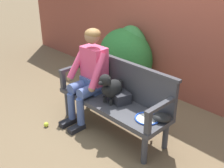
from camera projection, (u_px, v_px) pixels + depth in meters
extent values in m
plane|color=brown|center=(112.00, 129.00, 3.78)|extent=(40.00, 40.00, 0.00)
cube|color=brown|center=(184.00, 25.00, 4.23)|extent=(8.00, 0.30, 2.35)
ellipsoid|color=#337538|center=(131.00, 57.00, 4.80)|extent=(0.70, 0.49, 1.09)
ellipsoid|color=#286B2D|center=(125.00, 58.00, 4.82)|extent=(1.05, 0.76, 1.03)
cube|color=#38383D|center=(112.00, 103.00, 3.60)|extent=(1.61, 0.52, 0.06)
cylinder|color=#38383D|center=(68.00, 104.00, 4.04)|extent=(0.07, 0.07, 0.37)
cylinder|color=#38383D|center=(144.00, 149.00, 3.10)|extent=(0.07, 0.07, 0.37)
cylinder|color=#38383D|center=(89.00, 95.00, 4.29)|extent=(0.07, 0.07, 0.37)
cylinder|color=#38383D|center=(165.00, 135.00, 3.35)|extent=(0.07, 0.07, 0.37)
cube|color=#38383D|center=(124.00, 80.00, 3.63)|extent=(1.61, 0.05, 0.46)
cube|color=#38383D|center=(125.00, 62.00, 3.53)|extent=(1.65, 0.06, 0.04)
cube|color=#38383D|center=(63.00, 80.00, 3.89)|extent=(0.06, 0.06, 0.24)
cube|color=#38383D|center=(75.00, 67.00, 3.97)|extent=(0.06, 0.52, 0.04)
cube|color=#38383D|center=(148.00, 124.00, 2.91)|extent=(0.06, 0.06, 0.24)
cube|color=#38383D|center=(162.00, 105.00, 2.98)|extent=(0.06, 0.52, 0.04)
cube|color=black|center=(68.00, 122.00, 3.87)|extent=(0.10, 0.24, 0.07)
cylinder|color=#475B93|center=(71.00, 106.00, 3.82)|extent=(0.10, 0.10, 0.38)
cylinder|color=#475B93|center=(80.00, 86.00, 3.82)|extent=(0.15, 0.33, 0.15)
cube|color=black|center=(77.00, 128.00, 3.74)|extent=(0.10, 0.24, 0.07)
cylinder|color=#475B93|center=(81.00, 112.00, 3.69)|extent=(0.10, 0.10, 0.38)
cylinder|color=#475B93|center=(89.00, 91.00, 3.69)|extent=(0.15, 0.33, 0.15)
cube|color=#475B93|center=(94.00, 83.00, 3.85)|extent=(0.32, 0.24, 0.20)
cube|color=#E04770|center=(94.00, 66.00, 3.75)|extent=(0.34, 0.22, 0.52)
cylinder|color=#E04770|center=(77.00, 62.00, 3.80)|extent=(0.14, 0.34, 0.45)
sphere|color=#936B4C|center=(70.00, 78.00, 3.82)|extent=(0.09, 0.09, 0.09)
cylinder|color=#E04770|center=(98.00, 71.00, 3.52)|extent=(0.14, 0.34, 0.45)
sphere|color=#936B4C|center=(92.00, 89.00, 3.52)|extent=(0.09, 0.09, 0.09)
sphere|color=#936B4C|center=(92.00, 36.00, 3.56)|extent=(0.20, 0.20, 0.20)
ellipsoid|color=olive|center=(93.00, 34.00, 3.55)|extent=(0.21, 0.21, 0.14)
cylinder|color=black|center=(105.00, 99.00, 3.56)|extent=(0.04, 0.04, 0.08)
cylinder|color=black|center=(111.00, 102.00, 3.49)|extent=(0.04, 0.04, 0.08)
cylinder|color=black|center=(114.00, 95.00, 3.68)|extent=(0.04, 0.04, 0.08)
cylinder|color=black|center=(120.00, 97.00, 3.61)|extent=(0.04, 0.04, 0.08)
ellipsoid|color=black|center=(113.00, 89.00, 3.53)|extent=(0.21, 0.30, 0.24)
sphere|color=black|center=(107.00, 90.00, 3.45)|extent=(0.14, 0.14, 0.14)
sphere|color=black|center=(105.00, 80.00, 3.37)|extent=(0.15, 0.15, 0.15)
ellipsoid|color=black|center=(101.00, 83.00, 3.33)|extent=(0.06, 0.09, 0.06)
ellipsoid|color=black|center=(102.00, 79.00, 3.42)|extent=(0.04, 0.04, 0.11)
ellipsoid|color=black|center=(110.00, 82.00, 3.34)|extent=(0.04, 0.04, 0.11)
sphere|color=black|center=(120.00, 82.00, 3.60)|extent=(0.07, 0.07, 0.07)
torus|color=blue|center=(147.00, 118.00, 3.21)|extent=(0.40, 0.40, 0.02)
cylinder|color=silver|center=(147.00, 119.00, 3.21)|extent=(0.25, 0.25, 0.00)
cube|color=blue|center=(149.00, 111.00, 3.35)|extent=(0.07, 0.08, 0.02)
cylinder|color=black|center=(151.00, 105.00, 3.47)|extent=(0.13, 0.20, 0.03)
ellipsoid|color=black|center=(162.00, 117.00, 3.16)|extent=(0.28, 0.26, 0.09)
cube|color=#232328|center=(119.00, 96.00, 3.57)|extent=(0.33, 0.28, 0.14)
sphere|color=#CCDB33|center=(46.00, 124.00, 3.83)|extent=(0.07, 0.07, 0.07)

